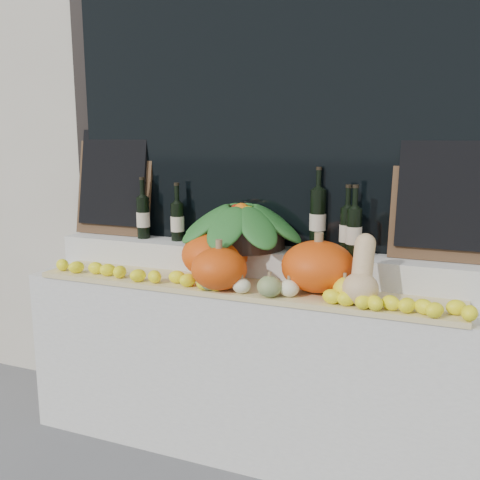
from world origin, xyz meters
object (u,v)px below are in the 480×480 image
object	(u,v)px
produce_bowl	(242,225)
pumpkin_left	(215,255)
butternut_squash	(362,276)
pumpkin_right	(318,266)
wine_bottle_tall	(318,219)

from	to	relation	value
produce_bowl	pumpkin_left	bearing A→B (deg)	-116.01
butternut_squash	pumpkin_right	bearing A→B (deg)	154.62
pumpkin_right	wine_bottle_tall	xyz separation A→B (m)	(-0.08, 0.28, 0.18)
pumpkin_right	wine_bottle_tall	distance (m)	0.34
butternut_squash	produce_bowl	xyz separation A→B (m)	(-0.68, 0.31, 0.13)
produce_bowl	pumpkin_right	bearing A→B (deg)	-24.16
pumpkin_right	wine_bottle_tall	size ratio (longest dim) A/B	0.81
pumpkin_left	wine_bottle_tall	bearing A→B (deg)	26.95
pumpkin_left	butternut_squash	world-z (taller)	butternut_squash
butternut_squash	produce_bowl	bearing A→B (deg)	155.45
pumpkin_right	butternut_squash	world-z (taller)	butternut_squash
pumpkin_left	butternut_squash	xyz separation A→B (m)	(0.76, -0.15, 0.00)
pumpkin_right	pumpkin_left	bearing A→B (deg)	175.33
pumpkin_left	butternut_squash	size ratio (longest dim) A/B	1.15
produce_bowl	wine_bottle_tall	world-z (taller)	wine_bottle_tall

